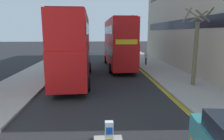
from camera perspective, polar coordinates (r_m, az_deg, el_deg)
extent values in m
cube|color=#9E9991|center=(18.88, 17.43, -2.06)|extent=(4.00, 80.00, 0.14)
cube|color=#9E9991|center=(18.67, -23.10, -2.59)|extent=(4.00, 80.00, 0.14)
cube|color=yellow|center=(16.38, 13.06, -4.02)|extent=(0.10, 56.00, 0.01)
cube|color=yellow|center=(16.34, 12.52, -4.04)|extent=(0.10, 56.00, 0.01)
cube|color=white|center=(6.99, -0.83, -18.28)|extent=(0.28, 0.20, 0.95)
cube|color=blue|center=(6.81, -0.79, -17.32)|extent=(0.22, 0.01, 0.26)
cube|color=red|center=(17.23, -10.95, 2.70)|extent=(2.84, 10.87, 2.60)
cube|color=red|center=(17.06, -11.26, 11.20)|extent=(2.78, 10.66, 2.50)
cube|color=black|center=(17.19, -10.99, 3.69)|extent=(2.86, 10.44, 0.84)
cube|color=black|center=(17.06, -11.28, 11.54)|extent=(2.84, 10.23, 0.80)
cube|color=yellow|center=(22.44, -9.85, 8.58)|extent=(2.00, 0.12, 0.44)
cube|color=maroon|center=(17.12, -11.43, 15.55)|extent=(2.56, 9.79, 0.10)
cylinder|color=black|center=(20.85, -13.43, 0.60)|extent=(0.33, 1.05, 1.04)
cylinder|color=black|center=(20.66, -6.54, 0.74)|extent=(0.33, 1.05, 1.04)
cylinder|color=black|center=(14.40, -16.94, -4.15)|extent=(0.33, 1.05, 1.04)
cylinder|color=black|center=(14.12, -6.92, -4.05)|extent=(0.33, 1.05, 1.04)
cube|color=red|center=(23.26, 1.85, 4.98)|extent=(2.91, 10.89, 2.60)
cube|color=red|center=(23.14, 1.89, 11.27)|extent=(2.85, 10.67, 2.50)
cube|color=black|center=(23.23, 1.86, 5.72)|extent=(2.92, 10.46, 0.84)
cube|color=black|center=(23.14, 1.89, 11.52)|extent=(2.90, 10.24, 0.80)
cube|color=yellow|center=(17.84, 4.26, 8.14)|extent=(2.00, 0.14, 0.44)
cube|color=maroon|center=(23.18, 1.91, 14.49)|extent=(2.62, 9.80, 0.10)
cylinder|color=black|center=(20.39, 6.59, 0.60)|extent=(0.34, 1.05, 1.04)
cylinder|color=black|center=(20.00, -0.42, 0.47)|extent=(0.34, 1.05, 1.04)
cylinder|color=black|center=(26.88, 3.51, 3.14)|extent=(0.34, 1.05, 1.04)
cylinder|color=black|center=(26.59, -1.82, 3.07)|extent=(0.34, 1.05, 1.04)
cylinder|color=#2D2D38|center=(24.97, 9.83, 2.51)|extent=(0.22, 0.22, 0.85)
cube|color=silver|center=(24.88, 9.88, 4.12)|extent=(0.34, 0.22, 0.56)
sphere|color=beige|center=(24.84, 9.91, 5.01)|extent=(0.20, 0.20, 0.20)
cylinder|color=#6B6047|center=(16.11, 23.04, 4.23)|extent=(0.30, 0.30, 4.74)
cylinder|color=#6B6047|center=(16.45, 25.92, 14.13)|extent=(0.25, 1.44, 1.06)
cylinder|color=#6B6047|center=(16.67, 23.92, 14.01)|extent=(1.14, 0.74, 0.93)
cylinder|color=#6B6047|center=(16.32, 21.08, 14.77)|extent=(1.21, 1.26, 1.19)
cylinder|color=#6B6047|center=(15.45, 22.87, 14.59)|extent=(1.01, 1.13, 1.03)
cylinder|color=#6B6047|center=(15.58, 24.87, 14.12)|extent=(1.18, 0.18, 0.88)
cylinder|color=#6B6047|center=(32.82, 6.24, 8.86)|extent=(0.33, 0.33, 5.74)
cylinder|color=#6B6047|center=(33.00, 7.18, 14.42)|extent=(0.23, 1.01, 0.75)
cylinder|color=#6B6047|center=(33.37, 5.27, 14.79)|extent=(1.28, 1.17, 1.18)
cylinder|color=#6B6047|center=(32.38, 5.95, 14.59)|extent=(1.00, 0.75, 0.84)
cylinder|color=#6B6047|center=(39.74, 6.48, 8.48)|extent=(0.41, 0.41, 4.73)
cylinder|color=#6B6047|center=(39.77, 7.62, 12.59)|extent=(0.30, 1.48, 1.09)
cylinder|color=#6B6047|center=(40.28, 6.48, 12.44)|extent=(1.19, 0.21, 0.88)
cylinder|color=#6B6047|center=(39.53, 5.46, 12.70)|extent=(0.24, 1.60, 1.16)
cylinder|color=#6B6047|center=(38.97, 6.85, 12.71)|extent=(1.61, 0.23, 1.17)
cube|color=black|center=(23.13, 18.98, 12.42)|extent=(0.04, 24.64, 1.00)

